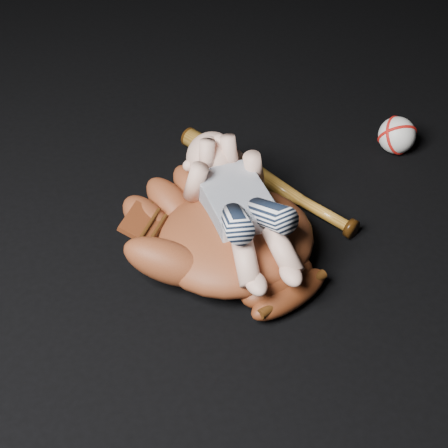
# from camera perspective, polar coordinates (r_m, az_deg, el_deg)

# --- Properties ---
(baseball_glove) EXTENTS (0.52, 0.55, 0.14)m
(baseball_glove) POSITION_cam_1_polar(r_m,az_deg,el_deg) (1.27, 0.92, -0.76)
(baseball_glove) COLOR #612914
(baseball_glove) RESTS_ON ground
(newborn_baby) EXTENTS (0.20, 0.40, 0.16)m
(newborn_baby) POSITION_cam_1_polar(r_m,az_deg,el_deg) (1.24, 1.49, 1.66)
(newborn_baby) COLOR #D8A38B
(newborn_baby) RESTS_ON baseball_glove
(baseball_bat) EXTENTS (0.27, 0.43, 0.04)m
(baseball_bat) POSITION_cam_1_polar(r_m,az_deg,el_deg) (1.47, 3.45, 3.67)
(baseball_bat) COLOR #AA6D21
(baseball_bat) RESTS_ON ground
(baseball) EXTENTS (0.10, 0.10, 0.08)m
(baseball) POSITION_cam_1_polar(r_m,az_deg,el_deg) (1.62, 14.19, 7.16)
(baseball) COLOR white
(baseball) RESTS_ON ground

